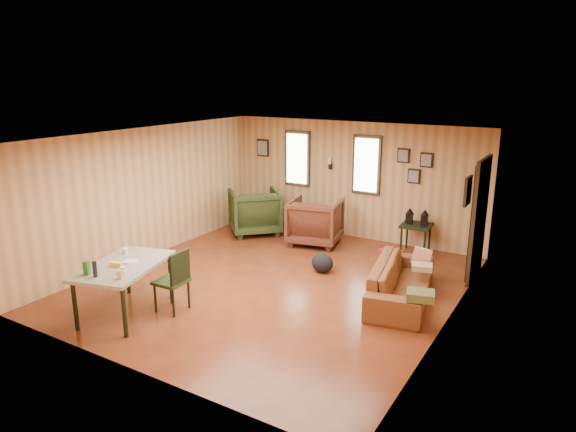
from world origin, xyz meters
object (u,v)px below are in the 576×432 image
object	(u,v)px
recliner_green	(255,209)
end_table	(274,214)
dining_table	(123,269)
sofa	(402,275)
side_table	(417,223)
recliner_brown	(315,219)

from	to	relation	value
recliner_green	end_table	size ratio (longest dim) A/B	1.46
dining_table	sofa	bearing A→B (deg)	21.54
sofa	end_table	bearing A→B (deg)	49.75
side_table	dining_table	bearing A→B (deg)	-120.43
sofa	recliner_brown	world-z (taller)	recliner_brown
sofa	recliner_green	xyz separation A→B (m)	(-3.84, 1.69, 0.13)
end_table	dining_table	bearing A→B (deg)	-85.77
recliner_brown	end_table	world-z (taller)	recliner_brown
recliner_green	dining_table	bearing A→B (deg)	53.94
recliner_brown	recliner_green	bearing A→B (deg)	-11.45
dining_table	end_table	bearing A→B (deg)	78.27
sofa	dining_table	world-z (taller)	dining_table
recliner_brown	side_table	xyz separation A→B (m)	(1.91, 0.47, 0.09)
side_table	dining_table	distance (m)	5.39
recliner_green	side_table	xyz separation A→B (m)	(3.37, 0.50, 0.08)
end_table	side_table	xyz separation A→B (m)	(3.06, 0.21, 0.20)
sofa	side_table	size ratio (longest dim) A/B	2.29
sofa	end_table	world-z (taller)	sofa
recliner_brown	recliner_green	distance (m)	1.45
sofa	end_table	xyz separation A→B (m)	(-3.53, 1.98, 0.01)
recliner_green	end_table	xyz separation A→B (m)	(0.31, 0.28, -0.12)
dining_table	recliner_green	bearing A→B (deg)	82.74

